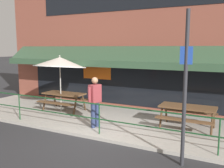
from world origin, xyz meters
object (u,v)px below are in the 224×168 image
at_px(patio_umbrella_left, 60,62).
at_px(street_sign_pole, 185,88).
at_px(picnic_table_centre, 188,111).
at_px(pedestrian_walking, 95,99).
at_px(picnic_table_left, 64,97).

height_order(patio_umbrella_left, street_sign_pole, street_sign_pole).
height_order(picnic_table_centre, pedestrian_walking, pedestrian_walking).
bearing_deg(pedestrian_walking, street_sign_pole, -22.15).
bearing_deg(street_sign_pole, pedestrian_walking, 157.85).
height_order(picnic_table_centre, patio_umbrella_left, patio_umbrella_left).
bearing_deg(street_sign_pole, picnic_table_left, 154.73).
height_order(picnic_table_left, pedestrian_walking, pedestrian_walking).
xyz_separation_m(picnic_table_centre, pedestrian_walking, (-2.82, -1.25, 0.35)).
relative_size(picnic_table_centre, street_sign_pole, 0.50).
bearing_deg(picnic_table_centre, picnic_table_left, 179.27).
bearing_deg(picnic_table_left, street_sign_pole, -25.27).
xyz_separation_m(picnic_table_left, picnic_table_centre, (5.17, -0.07, 0.00)).
bearing_deg(patio_umbrella_left, pedestrian_walking, -25.25).
bearing_deg(street_sign_pole, patio_umbrella_left, 156.52).
relative_size(picnic_table_left, street_sign_pole, 0.50).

